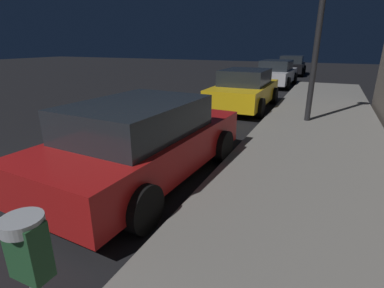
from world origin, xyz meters
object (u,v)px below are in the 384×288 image
at_px(car_yellow_cab, 244,89).
at_px(parking_meter, 35,282).
at_px(car_black, 291,65).
at_px(car_red, 143,140).
at_px(car_silver, 276,73).

bearing_deg(car_yellow_cab, parking_meter, -80.57).
bearing_deg(car_black, car_red, -90.01).
bearing_deg(car_yellow_cab, car_red, -90.02).
xyz_separation_m(car_yellow_cab, car_silver, (-0.00, 6.81, 0.00)).
relative_size(parking_meter, car_black, 0.36).
distance_m(car_red, car_silver, 13.52).
xyz_separation_m(parking_meter, car_silver, (-1.68, 16.89, -0.54)).
bearing_deg(car_red, car_black, 89.99).
bearing_deg(car_yellow_cab, car_silver, 90.01).
distance_m(parking_meter, car_red, 3.80).
distance_m(parking_meter, car_silver, 16.98).
height_order(parking_meter, car_red, parking_meter).
relative_size(car_yellow_cab, car_black, 1.04).
height_order(car_red, car_black, same).
xyz_separation_m(car_red, car_silver, (0.00, 13.52, -0.01)).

